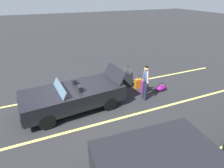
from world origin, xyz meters
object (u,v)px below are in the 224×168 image
convertible_car (69,97)px  suitcase_medium_bright (145,86)px  traveler_person (146,81)px  suitcase_small_carryon (138,84)px  duffel_bag (161,88)px  suitcase_large_black (128,79)px

convertible_car → suitcase_medium_bright: convertible_car is taller
suitcase_medium_bright → traveler_person: 0.91m
suitcase_small_carryon → duffel_bag: size_ratio=1.06×
convertible_car → suitcase_medium_bright: bearing=175.8°
suitcase_large_black → traveler_person: traveler_person is taller
convertible_car → suitcase_medium_bright: (-3.71, -0.07, -0.28)m
suitcase_small_carryon → traveler_person: bearing=167.8°
convertible_car → suitcase_large_black: convertible_car is taller
convertible_car → suitcase_small_carryon: convertible_car is taller
suitcase_large_black → duffel_bag: bearing=-94.5°
suitcase_medium_bright → suitcase_large_black: bearing=-12.6°
duffel_bag → traveler_person: 1.49m
convertible_car → suitcase_small_carryon: 3.70m
traveler_person → suitcase_large_black: bearing=-75.2°
convertible_car → suitcase_small_carryon: (-3.64, -0.56, -0.34)m
suitcase_medium_bright → suitcase_small_carryon: size_ratio=1.38×
convertible_car → traveler_person: bearing=166.3°
suitcase_medium_bright → traveler_person: traveler_person is taller
suitcase_large_black → suitcase_medium_bright: size_ratio=1.13×
suitcase_medium_bright → suitcase_small_carryon: bearing=-27.8°
convertible_car → suitcase_large_black: bearing=-167.5°
duffel_bag → traveler_person: traveler_person is taller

